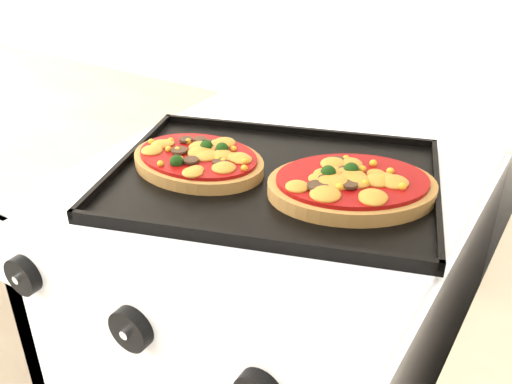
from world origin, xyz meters
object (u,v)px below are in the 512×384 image
Objects in this scene: stove at (270,382)px; pizza_left at (198,159)px; baking_tray at (273,177)px; pizza_right at (352,184)px.

stove is 4.17× the size of pizza_left.
baking_tray is (0.01, -0.02, 0.47)m from stove.
baking_tray is 2.01× the size of pizza_right.
pizza_right reaches higher than baking_tray.
stove is at bearing 26.97° from pizza_left.
pizza_right is (0.13, -0.00, 0.48)m from stove.
baking_tray is at bearing 15.42° from pizza_left.
stove is at bearing 102.95° from baking_tray.
baking_tray reaches higher than stove.
baking_tray is 2.23× the size of pizza_left.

